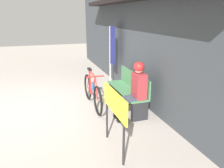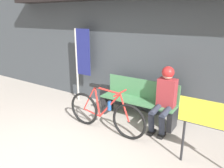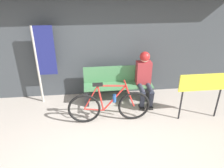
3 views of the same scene
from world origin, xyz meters
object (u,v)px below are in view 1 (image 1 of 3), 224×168
(bicycle, at_px, (92,92))
(signboard, at_px, (115,106))
(park_bench_near, at_px, (128,91))
(banner_pole, at_px, (112,49))
(person_seated, at_px, (135,87))

(bicycle, relative_size, signboard, 1.64)
(bicycle, xyz_separation_m, signboard, (1.88, -0.09, 0.41))
(park_bench_near, relative_size, banner_pole, 0.88)
(bicycle, height_order, signboard, signboard)
(park_bench_near, bearing_deg, banner_pole, 175.26)
(bicycle, relative_size, banner_pole, 0.93)
(person_seated, height_order, signboard, person_seated)
(park_bench_near, height_order, person_seated, person_seated)
(bicycle, xyz_separation_m, banner_pole, (-1.37, 0.95, 0.78))
(park_bench_near, distance_m, bicycle, 0.87)
(bicycle, xyz_separation_m, person_seated, (0.88, 0.70, 0.33))
(park_bench_near, height_order, banner_pole, banner_pole)
(park_bench_near, distance_m, person_seated, 0.68)
(bicycle, height_order, person_seated, person_seated)
(bicycle, bearing_deg, banner_pole, 145.24)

